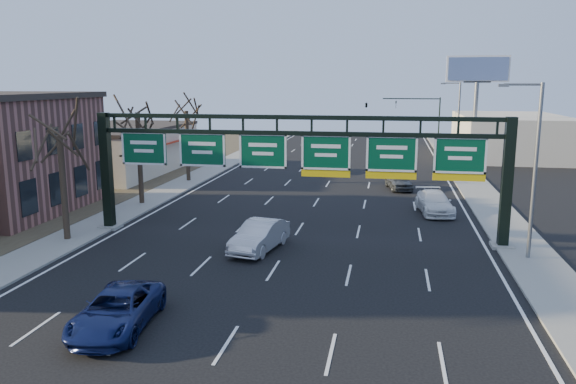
% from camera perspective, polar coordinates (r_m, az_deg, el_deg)
% --- Properties ---
extents(ground, '(160.00, 160.00, 0.00)m').
position_cam_1_polar(ground, '(25.76, -2.44, -9.38)').
color(ground, black).
rests_on(ground, ground).
extents(sidewalk_left, '(3.00, 120.00, 0.12)m').
position_cam_1_polar(sidewalk_left, '(48.01, -12.12, 0.11)').
color(sidewalk_left, gray).
rests_on(sidewalk_left, ground).
extents(sidewalk_right, '(3.00, 120.00, 0.12)m').
position_cam_1_polar(sidewalk_right, '(45.04, 19.59, -1.01)').
color(sidewalk_right, gray).
rests_on(sidewalk_right, ground).
extents(dirt_strip_left, '(21.00, 120.00, 0.06)m').
position_cam_1_polar(dirt_strip_left, '(53.84, -24.21, 0.52)').
color(dirt_strip_left, '#473D2B').
rests_on(dirt_strip_left, ground).
extents(lane_markings, '(21.60, 120.00, 0.01)m').
position_cam_1_polar(lane_markings, '(44.77, 3.22, -0.51)').
color(lane_markings, white).
rests_on(lane_markings, ground).
extents(sign_gantry, '(24.60, 1.20, 7.20)m').
position_cam_1_polar(sign_gantry, '(32.25, 0.91, 3.30)').
color(sign_gantry, black).
rests_on(sign_gantry, ground).
extents(cream_strip, '(10.90, 18.40, 4.70)m').
position_cam_1_polar(cream_strip, '(59.37, -16.69, 4.21)').
color(cream_strip, beige).
rests_on(cream_strip, ground).
extents(building_right_distant, '(12.00, 20.00, 5.00)m').
position_cam_1_polar(building_right_distant, '(75.24, 21.60, 5.37)').
color(building_right_distant, beige).
rests_on(building_right_distant, ground).
extents(tree_gantry, '(3.60, 3.60, 8.48)m').
position_cam_1_polar(tree_gantry, '(33.88, -22.33, 7.08)').
color(tree_gantry, '#2F261A').
rests_on(tree_gantry, sidewalk_left).
extents(tree_mid, '(3.60, 3.60, 9.24)m').
position_cam_1_polar(tree_mid, '(42.62, -15.13, 9.18)').
color(tree_mid, '#2F261A').
rests_on(tree_mid, sidewalk_left).
extents(tree_far, '(3.60, 3.60, 8.86)m').
position_cam_1_polar(tree_far, '(51.84, -10.34, 9.24)').
color(tree_far, '#2F261A').
rests_on(tree_far, sidewalk_left).
extents(streetlight_near, '(2.15, 0.22, 9.00)m').
position_cam_1_polar(streetlight_near, '(30.61, 23.64, 2.80)').
color(streetlight_near, slate).
rests_on(streetlight_near, sidewalk_right).
extents(streetlight_far, '(2.15, 0.22, 9.00)m').
position_cam_1_polar(streetlight_far, '(64.03, 16.80, 7.12)').
color(streetlight_far, slate).
rests_on(streetlight_far, sidewalk_right).
extents(billboard_right, '(7.00, 0.50, 12.00)m').
position_cam_1_polar(billboard_right, '(69.17, 18.66, 10.58)').
color(billboard_right, slate).
rests_on(billboard_right, ground).
extents(traffic_signal_mast, '(10.16, 0.54, 7.00)m').
position_cam_1_polar(traffic_signal_mast, '(78.60, 10.67, 8.36)').
color(traffic_signal_mast, black).
rests_on(traffic_signal_mast, ground).
extents(car_blue_suv, '(2.87, 5.38, 1.44)m').
position_cam_1_polar(car_blue_suv, '(22.13, -16.96, -11.40)').
color(car_blue_suv, '#121D51').
rests_on(car_blue_suv, ground).
extents(car_silver_sedan, '(2.61, 5.11, 1.61)m').
position_cam_1_polar(car_silver_sedan, '(30.57, -2.90, -4.48)').
color(car_silver_sedan, silver).
rests_on(car_silver_sedan, ground).
extents(car_white_wagon, '(2.78, 5.37, 1.49)m').
position_cam_1_polar(car_white_wagon, '(40.51, 14.65, -1.03)').
color(car_white_wagon, white).
rests_on(car_white_wagon, ground).
extents(car_grey_far, '(2.64, 4.66, 1.49)m').
position_cam_1_polar(car_grey_far, '(48.89, 11.19, 1.16)').
color(car_grey_far, '#434648').
rests_on(car_grey_far, ground).
extents(car_silver_distant, '(1.97, 4.19, 1.33)m').
position_cam_1_polar(car_silver_distant, '(57.33, 4.00, 2.71)').
color(car_silver_distant, '#BBBCC1').
rests_on(car_silver_distant, ground).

